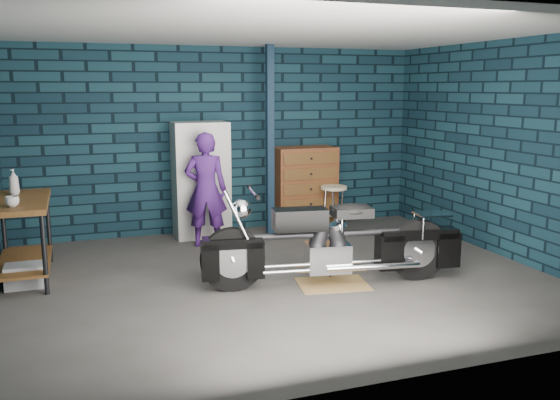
# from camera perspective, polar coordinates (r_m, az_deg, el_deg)

# --- Properties ---
(ground) EXTENTS (6.00, 6.00, 0.00)m
(ground) POSITION_cam_1_polar(r_m,az_deg,el_deg) (6.71, -0.20, -7.60)
(ground) COLOR #4A4745
(ground) RESTS_ON ground
(room_walls) EXTENTS (6.02, 5.01, 2.71)m
(room_walls) POSITION_cam_1_polar(r_m,az_deg,el_deg) (6.89, -1.72, 9.02)
(room_walls) COLOR black
(room_walls) RESTS_ON ground
(support_post) EXTENTS (0.10, 0.10, 2.70)m
(support_post) POSITION_cam_1_polar(r_m,az_deg,el_deg) (8.42, -0.97, 5.57)
(support_post) COLOR #102235
(support_post) RESTS_ON ground
(workbench) EXTENTS (0.60, 1.40, 0.91)m
(workbench) POSITION_cam_1_polar(r_m,az_deg,el_deg) (7.17, -23.54, -3.51)
(workbench) COLOR brown
(workbench) RESTS_ON ground
(drip_mat) EXTENTS (0.83, 0.67, 0.01)m
(drip_mat) POSITION_cam_1_polar(r_m,az_deg,el_deg) (6.56, 5.09, -8.05)
(drip_mat) COLOR olive
(drip_mat) RESTS_ON ground
(motorcycle) EXTENTS (2.51, 1.02, 1.07)m
(motorcycle) POSITION_cam_1_polar(r_m,az_deg,el_deg) (6.40, 5.17, -3.53)
(motorcycle) COLOR black
(motorcycle) RESTS_ON ground
(person) EXTENTS (0.64, 0.51, 1.54)m
(person) POSITION_cam_1_polar(r_m,az_deg,el_deg) (7.97, -7.14, 1.00)
(person) COLOR #50217D
(person) RESTS_ON ground
(storage_bin) EXTENTS (0.40, 0.29, 0.25)m
(storage_bin) POSITION_cam_1_polar(r_m,az_deg,el_deg) (6.98, -23.34, -6.70)
(storage_bin) COLOR #93959B
(storage_bin) RESTS_ON ground
(locker) EXTENTS (0.77, 0.55, 1.64)m
(locker) POSITION_cam_1_polar(r_m,az_deg,el_deg) (8.52, -7.63, 1.95)
(locker) COLOR beige
(locker) RESTS_ON ground
(tool_chest) EXTENTS (0.93, 0.51, 1.24)m
(tool_chest) POSITION_cam_1_polar(r_m,az_deg,el_deg) (9.00, 2.38, 1.20)
(tool_chest) COLOR brown
(tool_chest) RESTS_ON ground
(shop_stool) EXTENTS (0.45, 0.45, 0.70)m
(shop_stool) POSITION_cam_1_polar(r_m,az_deg,el_deg) (8.75, 5.17, -0.91)
(shop_stool) COLOR beige
(shop_stool) RESTS_ON ground
(cup_a) EXTENTS (0.14, 0.14, 0.11)m
(cup_a) POSITION_cam_1_polar(r_m,az_deg,el_deg) (6.66, -24.38, -0.14)
(cup_a) COLOR beige
(cup_a) RESTS_ON workbench
(bottle) EXTENTS (0.15, 0.15, 0.29)m
(bottle) POSITION_cam_1_polar(r_m,az_deg,el_deg) (7.40, -24.25, 1.61)
(bottle) COLOR #93959B
(bottle) RESTS_ON workbench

